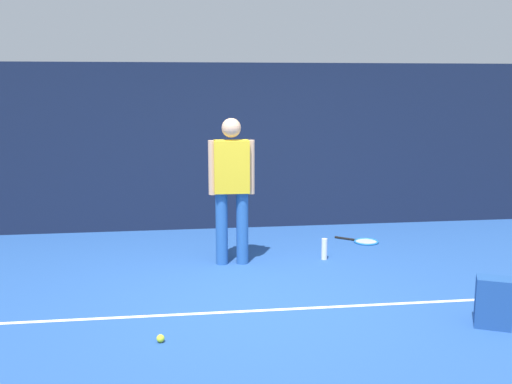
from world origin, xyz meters
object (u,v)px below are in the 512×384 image
Objects in this scene: tennis_player at (232,182)px; backpack at (493,303)px; tennis_ball_near_player at (161,338)px; tennis_racket at (364,241)px; water_bottle at (324,249)px.

tennis_player is 3.86× the size of backpack.
backpack is 6.67× the size of tennis_ball_near_player.
tennis_racket is at bearing -59.70° from backpack.
backpack is at bearing -65.47° from water_bottle.
tennis_racket is 2.31× the size of water_bottle.
tennis_ball_near_player is (-2.86, 0.04, -0.18)m from backpack.
tennis_ball_near_player is (-0.78, -2.07, -0.93)m from tennis_player.
tennis_player reaches higher than tennis_ball_near_player.
tennis_racket is 1.34× the size of backpack.
water_bottle is at bearing 47.86° from tennis_ball_near_player.
tennis_ball_near_player reaches higher than tennis_racket.
tennis_player is 3.06m from backpack.
tennis_racket is at bearing 43.77° from water_bottle.
backpack is at bearing 136.21° from tennis_player.
tennis_player is at bearing -179.01° from water_bottle.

